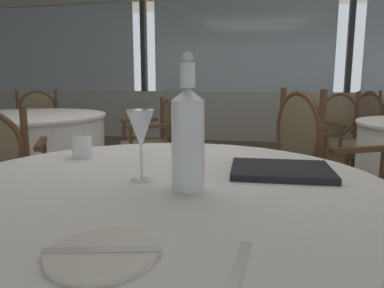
% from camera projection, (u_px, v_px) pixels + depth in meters
% --- Properties ---
extents(ground_plane, '(14.24, 14.24, 0.00)m').
position_uv_depth(ground_plane, '(185.00, 230.00, 2.57)').
color(ground_plane, '#756047').
extents(window_wall_far, '(10.95, 0.14, 2.66)m').
position_uv_depth(window_wall_far, '(240.00, 79.00, 6.22)').
color(window_wall_far, beige).
rests_on(window_wall_far, ground_plane).
extents(side_plate, '(0.18, 0.18, 0.01)m').
position_uv_depth(side_plate, '(103.00, 253.00, 0.58)').
color(side_plate, silver).
rests_on(side_plate, foreground_table).
extents(butter_knife, '(0.19, 0.06, 0.00)m').
position_uv_depth(butter_knife, '(102.00, 250.00, 0.58)').
color(butter_knife, silver).
rests_on(butter_knife, foreground_table).
extents(dinner_fork, '(0.03, 0.19, 0.00)m').
position_uv_depth(dinner_fork, '(237.00, 271.00, 0.53)').
color(dinner_fork, silver).
rests_on(dinner_fork, foreground_table).
extents(water_bottle, '(0.08, 0.08, 0.34)m').
position_uv_depth(water_bottle, '(188.00, 136.00, 0.91)').
color(water_bottle, white).
rests_on(water_bottle, foreground_table).
extents(wine_glass, '(0.08, 0.08, 0.20)m').
position_uv_depth(wine_glass, '(141.00, 131.00, 0.99)').
color(wine_glass, white).
rests_on(wine_glass, foreground_table).
extents(water_tumbler, '(0.07, 0.07, 0.08)m').
position_uv_depth(water_tumbler, '(82.00, 146.00, 1.32)').
color(water_tumbler, white).
rests_on(water_tumbler, foreground_table).
extents(menu_book, '(0.31, 0.25, 0.02)m').
position_uv_depth(menu_book, '(281.00, 170.00, 1.09)').
color(menu_book, black).
rests_on(menu_book, foreground_table).
extents(dining_chair_0_0, '(0.63, 0.65, 0.91)m').
position_uv_depth(dining_chair_0_0, '(377.00, 125.00, 4.14)').
color(dining_chair_0_0, brown).
rests_on(dining_chair_0_0, ground_plane).
extents(dining_chair_0_3, '(0.65, 0.63, 0.89)m').
position_uv_depth(dining_chair_0_3, '(375.00, 115.00, 5.47)').
color(dining_chair_0_3, brown).
rests_on(dining_chair_0_3, ground_plane).
extents(background_table_1, '(1.36, 1.36, 0.77)m').
position_uv_depth(background_table_1, '(24.00, 161.00, 3.02)').
color(background_table_1, white).
rests_on(background_table_1, ground_plane).
extents(dining_chair_1_1, '(0.63, 0.65, 0.89)m').
position_uv_depth(dining_chair_1_1, '(154.00, 138.00, 3.31)').
color(dining_chair_1_1, brown).
rests_on(dining_chair_1_1, ground_plane).
extents(dining_chair_1_2, '(0.65, 0.63, 0.94)m').
position_uv_depth(dining_chair_1_2, '(37.00, 125.00, 4.03)').
color(dining_chair_1_2, brown).
rests_on(dining_chair_1_2, ground_plane).
extents(dining_chair_2_2, '(0.65, 0.62, 0.94)m').
position_uv_depth(dining_chair_2_2, '(346.00, 135.00, 3.33)').
color(dining_chair_2_2, brown).
rests_on(dining_chair_2_2, ground_plane).
extents(dining_chair_2_3, '(0.62, 0.65, 1.00)m').
position_uv_depth(dining_chair_2_3, '(314.00, 161.00, 2.13)').
color(dining_chair_2_3, brown).
rests_on(dining_chair_2_3, ground_plane).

